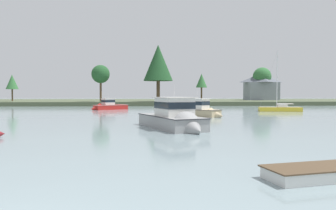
# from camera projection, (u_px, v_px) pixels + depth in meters

# --- Properties ---
(far_shore_bank) EXTENTS (205.94, 46.45, 1.02)m
(far_shore_bank) POSITION_uv_depth(u_px,v_px,m) (135.00, 102.00, 100.85)
(far_shore_bank) COLOR #4C563D
(far_shore_bank) RESTS_ON ground
(cruiser_sand) EXTENTS (6.95, 7.16, 4.40)m
(cruiser_sand) POSITION_uv_depth(u_px,v_px,m) (200.00, 112.00, 42.82)
(cruiser_sand) COLOR tan
(cruiser_sand) RESTS_ON ground
(dinghy_cream) EXTENTS (2.69, 2.70, 0.45)m
(dinghy_cream) POSITION_uv_depth(u_px,v_px,m) (184.00, 110.00, 58.25)
(dinghy_cream) COLOR beige
(dinghy_cream) RESTS_ON ground
(dinghy_white) EXTENTS (3.71, 2.24, 0.62)m
(dinghy_white) POSITION_uv_depth(u_px,v_px,m) (314.00, 175.00, 11.24)
(dinghy_white) COLOR white
(dinghy_white) RESTS_ON ground
(cruiser_grey) EXTENTS (6.03, 10.25, 5.39)m
(cruiser_grey) POSITION_uv_depth(u_px,v_px,m) (176.00, 122.00, 27.31)
(cruiser_grey) COLOR gray
(cruiser_grey) RESTS_ON ground
(sailboat_yellow) EXTENTS (7.18, 2.91, 10.78)m
(sailboat_yellow) POSITION_uv_depth(u_px,v_px,m) (280.00, 110.00, 54.79)
(sailboat_yellow) COLOR gold
(sailboat_yellow) RESTS_ON ground
(cruiser_red) EXTENTS (7.22, 5.76, 3.83)m
(cruiser_red) POSITION_uv_depth(u_px,v_px,m) (107.00, 107.00, 61.04)
(cruiser_red) COLOR #B2231E
(cruiser_red) RESTS_ON ground
(mooring_buoy_orange) EXTENTS (0.36, 0.36, 0.41)m
(mooring_buoy_orange) POSITION_uv_depth(u_px,v_px,m) (204.00, 107.00, 71.18)
(mooring_buoy_orange) COLOR orange
(mooring_buoy_orange) RESTS_ON ground
(shore_tree_inland_a) EXTENTS (7.49, 7.49, 14.46)m
(shore_tree_inland_a) POSITION_uv_depth(u_px,v_px,m) (158.00, 63.00, 82.16)
(shore_tree_inland_a) COLOR brown
(shore_tree_inland_a) RESTS_ON far_shore_bank
(shore_tree_center_right) EXTENTS (4.57, 4.57, 9.22)m
(shore_tree_center_right) POSITION_uv_depth(u_px,v_px,m) (101.00, 74.00, 81.06)
(shore_tree_center_right) COLOR brown
(shore_tree_center_right) RESTS_ON far_shore_bank
(shore_tree_right_mid) EXTENTS (3.42, 3.42, 8.08)m
(shore_tree_right_mid) POSITION_uv_depth(u_px,v_px,m) (202.00, 81.00, 97.95)
(shore_tree_right_mid) COLOR brown
(shore_tree_right_mid) RESTS_ON far_shore_bank
(shore_tree_far_left) EXTENTS (5.73, 5.73, 10.28)m
(shore_tree_far_left) POSITION_uv_depth(u_px,v_px,m) (262.00, 77.00, 101.48)
(shore_tree_far_left) COLOR brown
(shore_tree_far_left) RESTS_ON far_shore_bank
(shore_tree_inland_c) EXTENTS (3.17, 3.17, 7.09)m
(shore_tree_inland_c) POSITION_uv_depth(u_px,v_px,m) (12.00, 82.00, 85.90)
(shore_tree_inland_c) COLOR brown
(shore_tree_inland_c) RESTS_ON far_shore_bank
(cottage_behind_trees) EXTENTS (10.10, 8.10, 8.46)m
(cottage_behind_trees) POSITION_uv_depth(u_px,v_px,m) (261.00, 86.00, 102.49)
(cottage_behind_trees) COLOR gray
(cottage_behind_trees) RESTS_ON far_shore_bank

